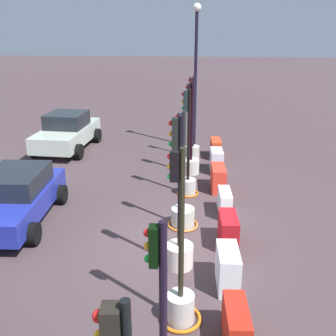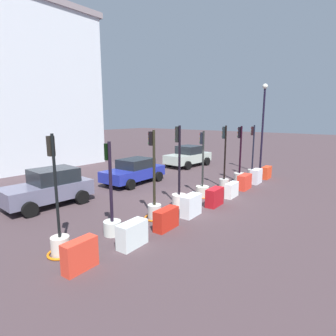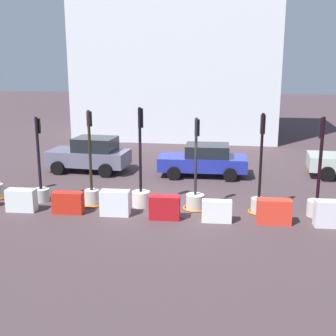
# 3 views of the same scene
# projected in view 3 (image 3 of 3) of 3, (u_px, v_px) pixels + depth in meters

# --- Properties ---
(ground_plane) EXTENTS (120.00, 120.00, 0.00)m
(ground_plane) POSITION_uv_depth(u_px,v_px,m) (171.00, 207.00, 16.83)
(ground_plane) COLOR #423236
(traffic_light_1) EXTENTS (0.63, 0.63, 3.35)m
(traffic_light_1) POSITION_uv_depth(u_px,v_px,m) (41.00, 185.00, 17.34)
(traffic_light_1) COLOR beige
(traffic_light_1) RESTS_ON ground_plane
(traffic_light_2) EXTENTS (0.86, 0.86, 3.66)m
(traffic_light_2) POSITION_uv_depth(u_px,v_px,m) (92.00, 189.00, 16.90)
(traffic_light_2) COLOR beige
(traffic_light_2) RESTS_ON ground_plane
(traffic_light_3) EXTENTS (0.68, 0.68, 3.78)m
(traffic_light_3) POSITION_uv_depth(u_px,v_px,m) (141.00, 188.00, 16.72)
(traffic_light_3) COLOR silver
(traffic_light_3) RESTS_ON ground_plane
(traffic_light_4) EXTENTS (0.91, 0.91, 3.44)m
(traffic_light_4) POSITION_uv_depth(u_px,v_px,m) (195.00, 195.00, 16.46)
(traffic_light_4) COLOR #B2B3A4
(traffic_light_4) RESTS_ON ground_plane
(traffic_light_5) EXTENTS (0.76, 0.76, 3.65)m
(traffic_light_5) POSITION_uv_depth(u_px,v_px,m) (259.00, 195.00, 16.03)
(traffic_light_5) COLOR #AEA9A2
(traffic_light_5) RESTS_ON ground_plane
(traffic_light_6) EXTENTS (0.68, 0.68, 3.57)m
(traffic_light_6) POSITION_uv_depth(u_px,v_px,m) (317.00, 197.00, 15.68)
(traffic_light_6) COLOR #BCB9AF
(traffic_light_6) RESTS_ON ground_plane
(construction_barrier_1) EXTENTS (1.09, 0.52, 0.83)m
(construction_barrier_1) POSITION_uv_depth(u_px,v_px,m) (21.00, 200.00, 16.25)
(construction_barrier_1) COLOR silver
(construction_barrier_1) RESTS_ON ground_plane
(construction_barrier_2) EXTENTS (1.13, 0.48, 0.79)m
(construction_barrier_2) POSITION_uv_depth(u_px,v_px,m) (68.00, 203.00, 16.01)
(construction_barrier_2) COLOR red
(construction_barrier_2) RESTS_ON ground_plane
(construction_barrier_3) EXTENTS (1.07, 0.53, 0.92)m
(construction_barrier_3) POSITION_uv_depth(u_px,v_px,m) (115.00, 203.00, 15.79)
(construction_barrier_3) COLOR silver
(construction_barrier_3) RESTS_ON ground_plane
(construction_barrier_4) EXTENTS (1.09, 0.52, 0.85)m
(construction_barrier_4) POSITION_uv_depth(u_px,v_px,m) (165.00, 207.00, 15.42)
(construction_barrier_4) COLOR #AE131B
(construction_barrier_4) RESTS_ON ground_plane
(construction_barrier_5) EXTENTS (1.04, 0.42, 0.77)m
(construction_barrier_5) POSITION_uv_depth(u_px,v_px,m) (217.00, 211.00, 15.15)
(construction_barrier_5) COLOR white
(construction_barrier_5) RESTS_ON ground_plane
(construction_barrier_6) EXTENTS (1.17, 0.54, 0.86)m
(construction_barrier_6) POSITION_uv_depth(u_px,v_px,m) (274.00, 212.00, 14.98)
(construction_barrier_6) COLOR red
(construction_barrier_6) RESTS_ON ground_plane
(construction_barrier_7) EXTENTS (1.02, 0.52, 0.90)m
(construction_barrier_7) POSITION_uv_depth(u_px,v_px,m) (330.00, 214.00, 14.71)
(construction_barrier_7) COLOR silver
(construction_barrier_7) RESTS_ON ground_plane
(car_grey_saloon) EXTENTS (4.06, 2.38, 1.74)m
(car_grey_saloon) POSITION_uv_depth(u_px,v_px,m) (90.00, 154.00, 22.00)
(car_grey_saloon) COLOR slate
(car_grey_saloon) RESTS_ON ground_plane
(car_blue_estate) EXTENTS (4.28, 2.33, 1.53)m
(car_blue_estate) POSITION_uv_depth(u_px,v_px,m) (204.00, 160.00, 21.20)
(car_blue_estate) COLOR navy
(car_blue_estate) RESTS_ON ground_plane
(building_main_facade) EXTENTS (14.54, 8.27, 12.77)m
(building_main_facade) POSITION_uv_depth(u_px,v_px,m) (179.00, 47.00, 31.81)
(building_main_facade) COLOR silver
(building_main_facade) RESTS_ON ground_plane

